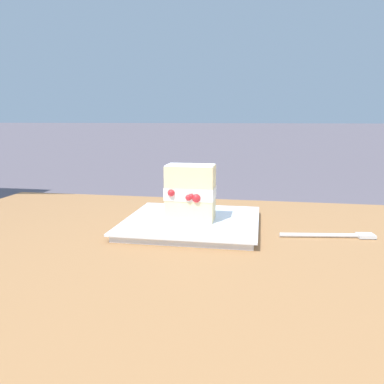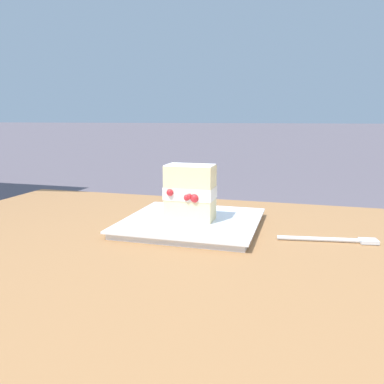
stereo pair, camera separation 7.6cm
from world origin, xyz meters
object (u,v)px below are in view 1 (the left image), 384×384
at_px(patio_table, 304,347).
at_px(dessert_plate, 192,223).
at_px(cake_slice, 190,193).
at_px(dessert_fork, 334,235).

xyz_separation_m(patio_table, dessert_plate, (0.20, -0.25, 0.09)).
relative_size(patio_table, dessert_plate, 5.76).
relative_size(patio_table, cake_slice, 13.81).
height_order(patio_table, cake_slice, cake_slice).
xyz_separation_m(patio_table, cake_slice, (0.20, -0.25, 0.15)).
relative_size(cake_slice, dessert_fork, 0.64).
bearing_deg(dessert_plate, dessert_fork, 174.60).
bearing_deg(patio_table, dessert_plate, -52.57).
distance_m(dessert_plate, dessert_fork, 0.27).
relative_size(patio_table, dessert_fork, 8.83).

